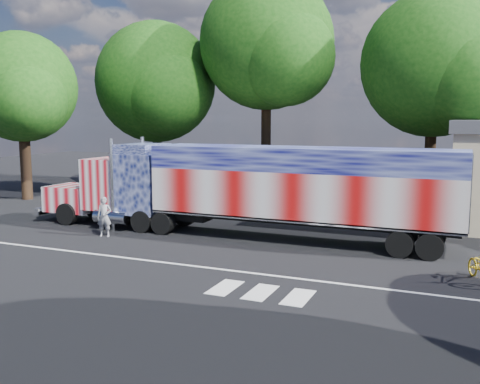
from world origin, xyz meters
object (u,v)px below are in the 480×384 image
at_px(tree_ne_a, 437,65).
at_px(semi_truck, 247,187).
at_px(coach_bus, 266,175).
at_px(tree_n_mid, 268,43).
at_px(tree_nw_a, 157,83).
at_px(tree_w_a, 22,88).
at_px(woman, 104,217).

bearing_deg(tree_ne_a, semi_truck, -115.30).
relative_size(coach_bus, tree_n_mid, 0.80).
xyz_separation_m(semi_truck, tree_nw_a, (-13.21, 14.06, 5.75)).
height_order(semi_truck, tree_nw_a, tree_nw_a).
bearing_deg(tree_n_mid, semi_truck, -73.44).
bearing_deg(semi_truck, tree_ne_a, 64.70).
bearing_deg(tree_w_a, tree_n_mid, 36.82).
relative_size(tree_w_a, tree_ne_a, 0.81).
distance_m(coach_bus, tree_ne_a, 12.95).
xyz_separation_m(tree_w_a, tree_nw_a, (4.29, 9.34, 0.77)).
bearing_deg(tree_w_a, tree_nw_a, 65.34).
distance_m(coach_bus, woman, 11.69).
distance_m(woman, tree_ne_a, 22.79).
bearing_deg(semi_truck, woman, -156.65).
distance_m(woman, tree_n_mid, 19.70).
bearing_deg(tree_w_a, semi_truck, -15.09).
height_order(tree_ne_a, tree_nw_a, tree_ne_a).
distance_m(coach_bus, tree_w_a, 16.63).
height_order(coach_bus, tree_ne_a, tree_ne_a).
xyz_separation_m(tree_w_a, tree_ne_a, (24.43, 9.95, 1.41)).
bearing_deg(tree_w_a, coach_bus, 14.02).
relative_size(tree_ne_a, tree_nw_a, 1.05).
height_order(coach_bus, tree_n_mid, tree_n_mid).
distance_m(tree_n_mid, tree_nw_a, 9.25).
bearing_deg(semi_truck, tree_n_mid, 106.56).
height_order(semi_truck, woman, semi_truck).
bearing_deg(tree_nw_a, semi_truck, -46.78).
height_order(woman, tree_ne_a, tree_ne_a).
relative_size(tree_n_mid, tree_ne_a, 1.16).
distance_m(coach_bus, tree_nw_a, 13.75).
height_order(coach_bus, tree_nw_a, tree_nw_a).
xyz_separation_m(tree_n_mid, tree_nw_a, (-8.88, -0.52, -2.55)).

